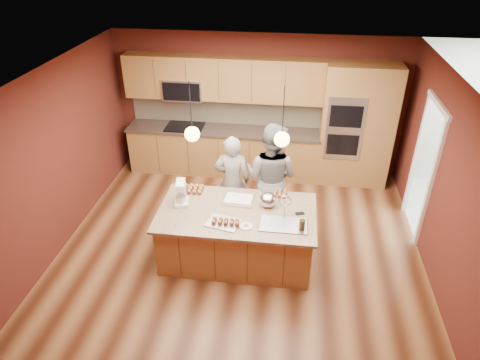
# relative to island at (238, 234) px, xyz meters

# --- Properties ---
(floor) EXTENTS (5.50, 5.50, 0.00)m
(floor) POSITION_rel_island_xyz_m (0.01, 0.35, -0.42)
(floor) COLOR #442110
(floor) RESTS_ON ground
(ceiling) EXTENTS (5.50, 5.50, 0.00)m
(ceiling) POSITION_rel_island_xyz_m (0.01, 0.35, 2.28)
(ceiling) COLOR white
(ceiling) RESTS_ON ground
(wall_back) EXTENTS (5.50, 0.00, 5.50)m
(wall_back) POSITION_rel_island_xyz_m (0.01, 2.85, 0.93)
(wall_back) COLOR #4E1C15
(wall_back) RESTS_ON ground
(wall_front) EXTENTS (5.50, 0.00, 5.50)m
(wall_front) POSITION_rel_island_xyz_m (0.01, -2.15, 0.93)
(wall_front) COLOR #4E1C15
(wall_front) RESTS_ON ground
(wall_left) EXTENTS (0.00, 5.00, 5.00)m
(wall_left) POSITION_rel_island_xyz_m (-2.74, 0.35, 0.93)
(wall_left) COLOR #4E1C15
(wall_left) RESTS_ON ground
(wall_right) EXTENTS (0.00, 5.00, 5.00)m
(wall_right) POSITION_rel_island_xyz_m (2.76, 0.35, 0.93)
(wall_right) COLOR #4E1C15
(wall_right) RESTS_ON ground
(cabinet_run) EXTENTS (3.74, 0.64, 2.30)m
(cabinet_run) POSITION_rel_island_xyz_m (-0.67, 2.60, 0.56)
(cabinet_run) COLOR olive
(cabinet_run) RESTS_ON floor
(oven_column) EXTENTS (1.30, 0.62, 2.30)m
(oven_column) POSITION_rel_island_xyz_m (1.85, 2.54, 0.73)
(oven_column) COLOR olive
(oven_column) RESTS_ON floor
(doorway_trim) EXTENTS (0.08, 1.11, 2.20)m
(doorway_trim) POSITION_rel_island_xyz_m (2.74, 1.15, 0.63)
(doorway_trim) COLOR white
(doorway_trim) RESTS_ON wall_right
(pendant_left) EXTENTS (0.20, 0.20, 0.80)m
(pendant_left) POSITION_rel_island_xyz_m (-0.60, 0.00, 1.58)
(pendant_left) COLOR black
(pendant_left) RESTS_ON ceiling
(pendant_right) EXTENTS (0.20, 0.20, 0.80)m
(pendant_right) POSITION_rel_island_xyz_m (0.57, 0.00, 1.58)
(pendant_right) COLOR black
(pendant_right) RESTS_ON ceiling
(island) EXTENTS (2.24, 1.26, 1.21)m
(island) POSITION_rel_island_xyz_m (0.00, 0.00, 0.00)
(island) COLOR olive
(island) RESTS_ON floor
(person_left) EXTENTS (0.60, 0.41, 1.58)m
(person_left) POSITION_rel_island_xyz_m (-0.22, 0.89, 0.36)
(person_left) COLOR black
(person_left) RESTS_ON floor
(person_right) EXTENTS (1.07, 0.96, 1.82)m
(person_right) POSITION_rel_island_xyz_m (0.41, 0.89, 0.49)
(person_right) COLOR slate
(person_right) RESTS_ON floor
(stand_mixer) EXTENTS (0.24, 0.30, 0.37)m
(stand_mixer) POSITION_rel_island_xyz_m (-0.84, 0.10, 0.56)
(stand_mixer) COLOR white
(stand_mixer) RESTS_ON island
(sheet_cake) EXTENTS (0.47, 0.36, 0.05)m
(sheet_cake) POSITION_rel_island_xyz_m (-0.03, 0.28, 0.42)
(sheet_cake) COLOR silver
(sheet_cake) RESTS_ON island
(cooling_rack) EXTENTS (0.50, 0.40, 0.02)m
(cooling_rack) POSITION_rel_island_xyz_m (-0.16, -0.30, 0.41)
(cooling_rack) COLOR silver
(cooling_rack) RESTS_ON island
(mixing_bowl) EXTENTS (0.25, 0.25, 0.22)m
(mixing_bowl) POSITION_rel_island_xyz_m (0.41, 0.21, 0.50)
(mixing_bowl) COLOR silver
(mixing_bowl) RESTS_ON island
(plate) EXTENTS (0.18, 0.18, 0.01)m
(plate) POSITION_rel_island_xyz_m (0.16, -0.33, 0.41)
(plate) COLOR silver
(plate) RESTS_ON island
(tumbler) EXTENTS (0.08, 0.08, 0.16)m
(tumbler) POSITION_rel_island_xyz_m (0.90, -0.30, 0.48)
(tumbler) COLOR #32200D
(tumbler) RESTS_ON island
(phone) EXTENTS (0.14, 0.10, 0.01)m
(phone) POSITION_rel_island_xyz_m (0.87, 0.07, 0.41)
(phone) COLOR black
(phone) RESTS_ON island
(cupcakes_left) EXTENTS (0.33, 0.25, 0.07)m
(cupcakes_left) POSITION_rel_island_xyz_m (-0.76, 0.45, 0.44)
(cupcakes_left) COLOR #B17D39
(cupcakes_left) RESTS_ON island
(cupcakes_rack) EXTENTS (0.39, 0.16, 0.07)m
(cupcakes_rack) POSITION_rel_island_xyz_m (-0.12, -0.31, 0.46)
(cupcakes_rack) COLOR #B17D39
(cupcakes_rack) RESTS_ON island
(cupcakes_right) EXTENTS (0.22, 0.22, 0.06)m
(cupcakes_right) POSITION_rel_island_xyz_m (0.57, 0.52, 0.43)
(cupcakes_right) COLOR #B17D39
(cupcakes_right) RESTS_ON island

